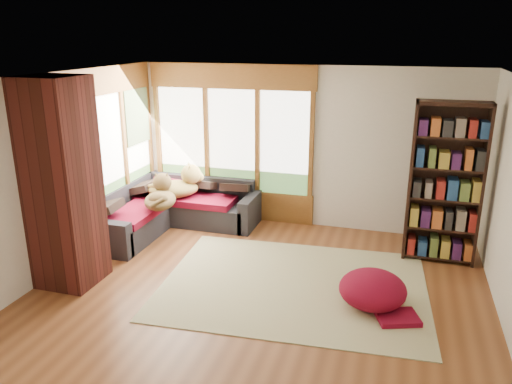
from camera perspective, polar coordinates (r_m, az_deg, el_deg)
The scene contains 16 objects.
floor at distance 6.27m, azimuth 0.33°, elevation -11.50°, with size 5.50×5.50×0.00m, color brown.
ceiling at distance 5.49m, azimuth 0.37°, elevation 12.90°, with size 5.50×5.50×0.00m, color white.
wall_back at distance 8.10m, azimuth 5.33°, elevation 5.07°, with size 5.50×0.04×2.60m, color silver.
wall_front at distance 3.61m, azimuth -11.10°, elevation -11.82°, with size 5.50×0.04×2.60m, color silver.
wall_left at distance 7.00m, azimuth -21.81°, elevation 1.86°, with size 0.04×5.00×2.60m, color silver.
windows_back at distance 8.37m, azimuth -2.81°, elevation 5.89°, with size 2.82×0.10×1.90m.
windows_left at distance 7.92m, azimuth -16.40°, elevation 4.50°, with size 0.10×2.62×1.90m.
roller_blind at distance 8.52m, azimuth -13.46°, elevation 8.38°, with size 0.03×0.72×0.90m, color #5F794F.
brick_chimney at distance 6.53m, azimuth -21.24°, elevation 0.83°, with size 0.70×0.70×2.60m, color #471914.
sectional_sofa at distance 8.25m, azimuth -9.43°, elevation -2.07°, with size 2.20×2.20×0.80m.
area_rug at distance 6.47m, azimuth 4.33°, elevation -10.51°, with size 3.29×2.52×0.01m, color silver.
bookshelf at distance 7.21m, azimuth 20.80°, elevation 0.87°, with size 0.95×0.32×2.23m.
pouf at distance 6.06m, azimuth 13.19°, elevation -10.69°, with size 0.78×0.78×0.42m, color maroon.
dog_tan at distance 8.25m, azimuth -8.98°, elevation 1.41°, with size 0.97×0.86×0.47m.
dog_brindle at distance 7.83m, azimuth -10.87°, elevation 0.20°, with size 0.67×0.86×0.42m.
throw_pillows at distance 8.22m, azimuth -8.92°, elevation 1.36°, with size 1.98×1.68×0.45m.
Camera 1 is at (1.53, -5.26, 3.06)m, focal length 35.00 mm.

